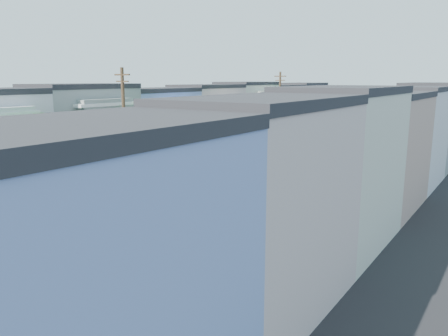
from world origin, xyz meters
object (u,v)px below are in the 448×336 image
parked_right_a (104,280)px  parked_right_b (222,223)px  parked_left_b (44,218)px  motorcycle (84,301)px  parked_left_c (137,192)px  tree_e (291,112)px  tree_b (44,149)px  utility_pole_near (125,133)px  parked_right_d (368,154)px  tree_far_r (389,131)px  lead_sedan (288,178)px  utility_pole_far (279,112)px  parked_left_d (225,166)px  tree_c (160,133)px  tree_d (241,116)px  fedex_truck (234,185)px  parked_right_c (329,173)px

parked_right_a → parked_right_b: size_ratio=0.86×
parked_left_b → motorcycle: parked_left_b is taller
parked_left_c → tree_e: bearing=89.2°
tree_e → tree_b: bearing=-90.0°
tree_b → utility_pole_near: 7.05m
parked_right_b → tree_e: bearing=111.8°
parked_right_b → parked_right_d: (0.00, 29.65, 0.03)m
tree_far_r → lead_sedan: 17.32m
tree_b → parked_right_b: size_ratio=1.55×
tree_b → utility_pole_far: size_ratio=0.72×
tree_far_r → utility_pole_far: size_ratio=0.51×
tree_e → parked_left_c: (1.40, -29.70, -4.29)m
tree_b → parked_right_a: tree_b is taller
parked_left_d → motorcycle: 27.16m
parked_right_a → parked_right_b: (0.00, 9.09, 0.05)m
utility_pole_far → lead_sedan: 18.45m
parked_left_c → parked_left_d: bearing=86.5°
tree_c → tree_far_r: size_ratio=1.38×
parked_left_b → parked_left_d: size_ratio=0.96×
parked_left_d → tree_d: bearing=107.4°
utility_pole_near → parked_left_c: bearing=-13.2°
tree_d → parked_left_d: 7.00m
utility_pole_far → lead_sedan: (8.99, -15.49, -4.42)m
parked_right_a → motorcycle: (0.50, -1.46, -0.20)m
tree_far_r → motorcycle: (-1.49, -40.43, -3.10)m
tree_e → utility_pole_near: size_ratio=0.73×
tree_b → fedex_truck: (8.65, 9.43, -3.11)m
tree_b → lead_sedan: tree_b is taller
tree_e → parked_left_b: bearing=-87.9°
lead_sedan → utility_pole_far: bearing=116.7°
parked_right_b → parked_right_d: 29.65m
lead_sedan → parked_right_b: (2.21, -13.32, -0.03)m
parked_left_c → parked_right_b: parked_right_b is taller
parked_left_b → parked_right_b: bearing=23.7°
tree_far_r → parked_left_c: (-11.80, -27.40, -2.88)m
fedex_truck → parked_left_c: (-7.25, -2.71, -1.03)m
parked_right_a → parked_right_c: bearing=93.0°
fedex_truck → parked_left_b: bearing=-126.9°
parked_right_a → parked_left_c: bearing=133.3°
tree_e → parked_right_c: size_ratio=1.39×
tree_c → tree_d: tree_d is taller
tree_b → parked_right_c: size_ratio=1.36×
tree_b → fedex_truck: tree_b is taller
parked_left_b → parked_right_c: size_ratio=0.79×
tree_d → parked_right_d: bearing=41.6°
tree_d → parked_left_b: tree_d is taller
lead_sedan → parked_right_d: lead_sedan is taller
tree_d → parked_right_d: tree_d is taller
utility_pole_near → utility_pole_far: 26.00m
tree_b → parked_left_d: (1.40, 18.81, -4.10)m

